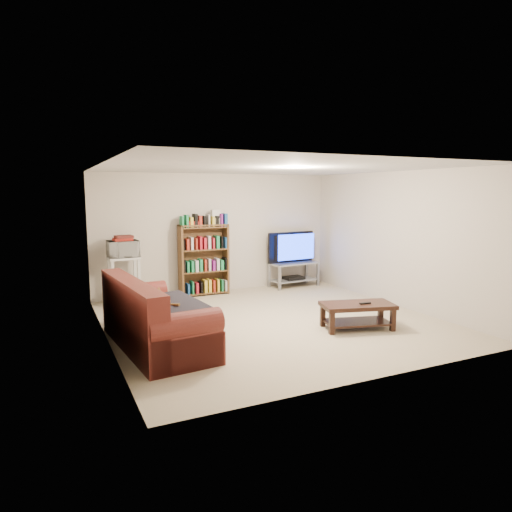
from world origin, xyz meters
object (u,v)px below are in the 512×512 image
sofa (151,323)px  tv_stand (294,270)px  coffee_table (357,311)px  bookshelf (204,259)px

sofa → tv_stand: sofa is taller
coffee_table → tv_stand: tv_stand is taller
coffee_table → bookshelf: 3.46m
sofa → coffee_table: size_ratio=1.91×
sofa → tv_stand: bearing=29.8°
tv_stand → bookshelf: 2.04m
tv_stand → bookshelf: bearing=172.9°
bookshelf → tv_stand: bearing=-1.5°
bookshelf → sofa: bearing=-121.0°
sofa → bookshelf: bookshelf is taller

